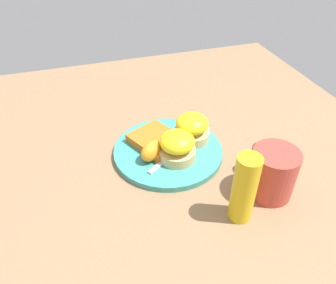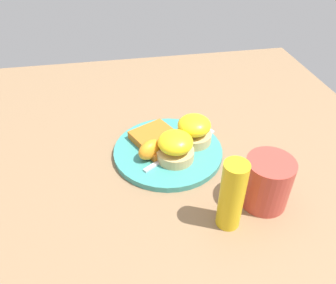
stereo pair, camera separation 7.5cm
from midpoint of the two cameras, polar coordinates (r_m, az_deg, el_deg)
ground_plane at (r=0.77m, az=-2.78°, el=-2.11°), size 1.10×1.10×0.00m
plate at (r=0.76m, az=-2.80°, el=-1.71°), size 0.25×0.25×0.01m
sandwich_benedict_left at (r=0.71m, az=-1.38°, el=-0.87°), size 0.08×0.08×0.07m
sandwich_benedict_right at (r=0.77m, az=1.43°, el=2.37°), size 0.08×0.08×0.07m
hashbrown_patty at (r=0.77m, az=-4.80°, el=0.19°), size 0.14×0.14×0.02m
orange_wedge at (r=0.72m, az=-5.80°, el=-1.67°), size 0.06×0.07×0.04m
fork at (r=0.76m, az=0.07°, el=-0.57°), size 0.13×0.19×0.00m
cup at (r=0.66m, az=14.64°, el=-5.33°), size 0.12×0.09×0.10m
condiment_bottle at (r=0.59m, az=9.62°, el=-8.23°), size 0.04×0.04×0.14m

